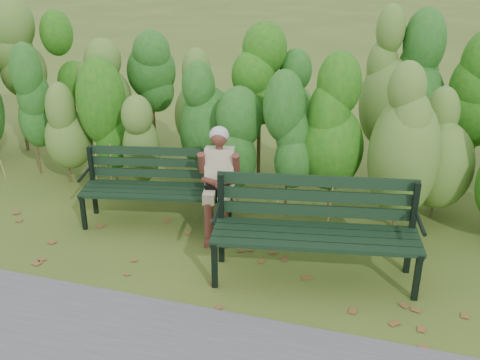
# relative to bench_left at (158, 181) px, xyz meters

# --- Properties ---
(ground) EXTENTS (80.00, 80.00, 0.00)m
(ground) POSITION_rel_bench_left_xyz_m (1.07, -0.56, -0.51)
(ground) COLOR #374D1A
(hedge_band) EXTENTS (11.04, 1.67, 2.42)m
(hedge_band) POSITION_rel_bench_left_xyz_m (1.07, 1.30, 0.74)
(hedge_band) COLOR #47381E
(hedge_band) RESTS_ON ground
(leaf_litter) EXTENTS (6.00, 2.20, 0.01)m
(leaf_litter) POSITION_rel_bench_left_xyz_m (1.68, -0.91, -0.51)
(leaf_litter) COLOR brown
(leaf_litter) RESTS_ON ground
(bench_left) EXTENTS (1.82, 0.92, 0.87)m
(bench_left) POSITION_rel_bench_left_xyz_m (0.00, 0.00, 0.00)
(bench_left) COLOR black
(bench_left) RESTS_ON ground
(bench_right) EXTENTS (2.08, 1.00, 1.00)m
(bench_right) POSITION_rel_bench_left_xyz_m (1.97, -0.63, 0.08)
(bench_right) COLOR black
(bench_right) RESTS_ON ground
(seated_woman) EXTENTS (0.50, 0.73, 1.22)m
(seated_woman) POSITION_rel_bench_left_xyz_m (0.76, -0.01, 0.18)
(seated_woman) COLOR tan
(seated_woman) RESTS_ON ground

